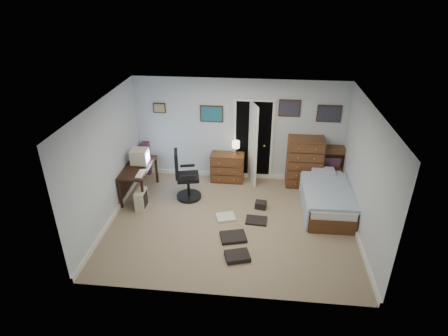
% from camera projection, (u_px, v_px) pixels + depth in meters
% --- Properties ---
extents(floor, '(5.00, 4.00, 0.02)m').
position_uv_depth(floor, '(231.00, 222.00, 7.76)').
color(floor, gray).
rests_on(floor, ground).
extents(computer_desk, '(0.60, 1.27, 0.73)m').
position_uv_depth(computer_desk, '(135.00, 173.00, 8.49)').
color(computer_desk, black).
rests_on(computer_desk, floor).
extents(crt_monitor, '(0.38, 0.35, 0.35)m').
position_uv_depth(crt_monitor, '(140.00, 157.00, 8.46)').
color(crt_monitor, beige).
rests_on(crt_monitor, computer_desk).
extents(keyboard, '(0.15, 0.39, 0.02)m').
position_uv_depth(keyboard, '(141.00, 174.00, 8.08)').
color(keyboard, beige).
rests_on(keyboard, computer_desk).
extents(pc_tower, '(0.21, 0.41, 0.44)m').
position_uv_depth(pc_tower, '(141.00, 199.00, 8.14)').
color(pc_tower, beige).
rests_on(pc_tower, floor).
extents(office_chair, '(0.68, 0.68, 1.17)m').
position_uv_depth(office_chair, '(185.00, 180.00, 8.40)').
color(office_chair, black).
rests_on(office_chair, floor).
extents(media_stack, '(0.18, 0.18, 0.87)m').
position_uv_depth(media_stack, '(147.00, 158.00, 9.46)').
color(media_stack, maroon).
rests_on(media_stack, floor).
extents(low_dresser, '(0.81, 0.42, 0.71)m').
position_uv_depth(low_dresser, '(227.00, 167.00, 9.18)').
color(low_dresser, brown).
rests_on(low_dresser, floor).
extents(table_lamp, '(0.18, 0.18, 0.35)m').
position_uv_depth(table_lamp, '(236.00, 145.00, 8.88)').
color(table_lamp, gold).
rests_on(table_lamp, low_dresser).
extents(doorway, '(0.96, 1.12, 2.05)m').
position_uv_depth(doorway, '(253.00, 136.00, 9.27)').
color(doorway, black).
rests_on(doorway, floor).
extents(tall_dresser, '(0.83, 0.49, 1.22)m').
position_uv_depth(tall_dresser, '(304.00, 162.00, 8.87)').
color(tall_dresser, brown).
rests_on(tall_dresser, floor).
extents(headboard_bookcase, '(1.10, 0.30, 0.98)m').
position_uv_depth(headboard_bookcase, '(321.00, 164.00, 8.97)').
color(headboard_bookcase, brown).
rests_on(headboard_bookcase, floor).
extents(bed, '(1.02, 1.86, 0.60)m').
position_uv_depth(bed, '(326.00, 198.00, 8.07)').
color(bed, brown).
rests_on(bed, floor).
extents(wall_posters, '(4.38, 0.04, 0.60)m').
position_uv_depth(wall_posters, '(264.00, 112.00, 8.65)').
color(wall_posters, '#331E11').
rests_on(wall_posters, floor).
extents(floor_clutter, '(1.10, 2.03, 0.15)m').
position_uv_depth(floor_clutter, '(241.00, 231.00, 7.43)').
color(floor_clutter, black).
rests_on(floor_clutter, floor).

